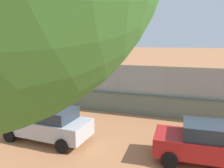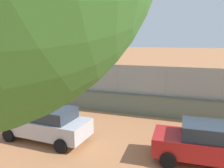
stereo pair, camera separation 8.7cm
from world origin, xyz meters
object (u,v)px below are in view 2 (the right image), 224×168
(player_near_wall_returning, at_px, (153,77))
(parked_car_red, at_px, (207,143))
(player_foreground_swinging, at_px, (109,77))
(sports_ball, at_px, (109,79))
(parked_car_silver, at_px, (46,123))
(courtside_bench, at_px, (137,100))
(player_at_service_line, at_px, (94,88))

(player_near_wall_returning, bearing_deg, parked_car_red, 107.94)
(player_foreground_swinging, distance_m, player_near_wall_returning, 4.60)
(player_foreground_swinging, relative_size, sports_ball, 19.30)
(parked_car_silver, bearing_deg, sports_ball, -85.25)
(player_near_wall_returning, xyz_separation_m, courtside_bench, (-0.34, 8.14, -0.41))
(courtside_bench, relative_size, parked_car_silver, 0.37)
(player_at_service_line, relative_size, player_near_wall_returning, 1.00)
(player_foreground_swinging, bearing_deg, player_at_service_line, 96.64)
(player_at_service_line, height_order, courtside_bench, player_at_service_line)
(courtside_bench, bearing_deg, player_near_wall_returning, -87.62)
(player_near_wall_returning, height_order, parked_car_silver, parked_car_silver)
(player_at_service_line, height_order, player_near_wall_returning, player_near_wall_returning)
(player_near_wall_returning, bearing_deg, player_foreground_swinging, 23.66)
(parked_car_red, xyz_separation_m, parked_car_silver, (7.18, 0.38, 0.01))
(player_near_wall_returning, bearing_deg, courtside_bench, 92.38)
(sports_ball, bearing_deg, courtside_bench, 133.83)
(sports_ball, height_order, parked_car_silver, parked_car_silver)
(player_foreground_swinging, distance_m, sports_ball, 2.66)
(sports_ball, relative_size, parked_car_silver, 0.02)
(courtside_bench, relative_size, parked_car_red, 0.39)
(player_foreground_swinging, xyz_separation_m, parked_car_red, (-8.96, 12.84, -0.14))
(player_near_wall_returning, bearing_deg, sports_ball, 52.57)
(sports_ball, xyz_separation_m, parked_car_red, (-8.07, 10.35, -0.39))
(player_near_wall_returning, xyz_separation_m, parked_car_red, (-4.75, 14.68, -0.05))
(player_at_service_line, height_order, parked_car_red, parked_car_red)
(parked_car_red, bearing_deg, player_near_wall_returning, -72.06)
(player_at_service_line, distance_m, player_near_wall_returning, 7.82)
(player_foreground_swinging, xyz_separation_m, sports_ball, (-0.89, 2.49, 0.25))
(player_foreground_swinging, xyz_separation_m, player_near_wall_returning, (-4.21, -1.84, -0.09))
(sports_ball, xyz_separation_m, parked_car_silver, (-0.89, 10.72, -0.38))
(courtside_bench, bearing_deg, sports_ball, -46.17)
(parked_car_red, bearing_deg, courtside_bench, -55.98)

